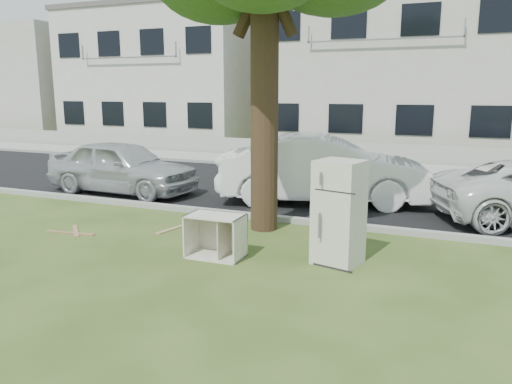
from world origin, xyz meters
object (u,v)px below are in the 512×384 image
at_px(car_left, 122,167).
at_px(cabinet, 216,236).
at_px(car_center, 324,170).
at_px(fridge, 339,213).

bearing_deg(car_left, cabinet, -126.10).
distance_m(car_center, car_left, 5.46).
distance_m(fridge, car_center, 4.39).
xyz_separation_m(fridge, car_left, (-6.75, 3.33, -0.12)).
relative_size(fridge, car_left, 0.40).
bearing_deg(cabinet, fridge, 13.08).
height_order(fridge, cabinet, fridge).
xyz_separation_m(car_center, car_left, (-5.39, -0.85, -0.12)).
xyz_separation_m(cabinet, car_center, (0.61, 4.67, 0.48)).
height_order(fridge, car_left, fridge).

